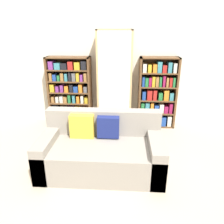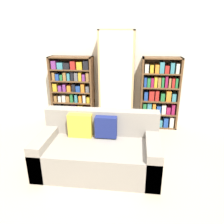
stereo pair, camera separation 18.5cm
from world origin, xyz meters
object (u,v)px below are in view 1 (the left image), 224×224
couch (101,150)px  bookshelf_right (157,94)px  wine_bottle (143,128)px  display_cabinet (115,81)px  bookshelf_left (70,92)px

couch → bookshelf_right: 1.95m
bookshelf_right → wine_bottle: bookshelf_right is taller
couch → display_cabinet: size_ratio=0.89×
bookshelf_left → display_cabinet: bearing=-1.0°
display_cabinet → bookshelf_right: display_cabinet is taller
display_cabinet → bookshelf_left: bearing=179.0°
bookshelf_left → couch: bearing=-62.8°
bookshelf_left → bookshelf_right: (1.83, -0.00, -0.00)m
bookshelf_right → display_cabinet: bearing=-179.0°
display_cabinet → wine_bottle: display_cabinet is taller
bookshelf_right → bookshelf_left: bearing=180.0°
couch → display_cabinet: (0.11, 1.61, 0.69)m
couch → wine_bottle: (0.69, 1.14, -0.15)m
couch → wine_bottle: couch is taller
bookshelf_left → wine_bottle: (1.53, -0.49, -0.56)m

